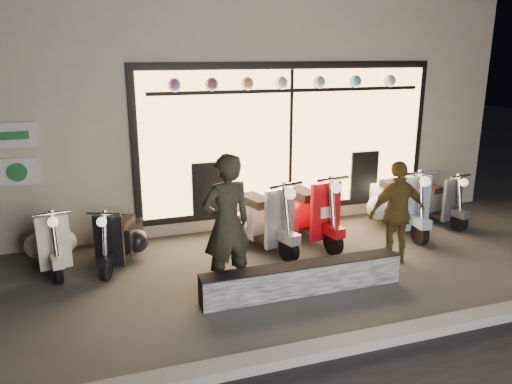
% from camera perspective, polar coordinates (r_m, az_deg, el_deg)
% --- Properties ---
extents(ground, '(40.00, 40.00, 0.00)m').
position_cam_1_polar(ground, '(7.24, 3.69, -9.06)').
color(ground, '#383533').
rests_on(ground, ground).
extents(kerb, '(40.00, 0.25, 0.12)m').
position_cam_1_polar(kerb, '(5.63, 11.73, -16.44)').
color(kerb, slate).
rests_on(kerb, ground).
extents(shop_building, '(10.20, 6.23, 4.20)m').
position_cam_1_polar(shop_building, '(11.38, -5.78, 10.95)').
color(shop_building, beige).
rests_on(shop_building, ground).
extents(graffiti_barrier, '(2.70, 0.28, 0.40)m').
position_cam_1_polar(graffiti_barrier, '(6.59, 5.34, -9.79)').
color(graffiti_barrier, black).
rests_on(graffiti_barrier, ground).
extents(scooter_silver, '(0.80, 1.59, 1.14)m').
position_cam_1_polar(scooter_silver, '(8.03, 0.14, -2.97)').
color(scooter_silver, black).
rests_on(scooter_silver, ground).
extents(scooter_red, '(0.68, 1.63, 1.16)m').
position_cam_1_polar(scooter_red, '(8.39, 5.49, -2.16)').
color(scooter_red, black).
rests_on(scooter_red, ground).
extents(scooter_black, '(0.75, 1.26, 0.92)m').
position_cam_1_polar(scooter_black, '(7.70, -15.09, -5.06)').
color(scooter_black, black).
rests_on(scooter_black, ground).
extents(scooter_cream, '(0.56, 1.34, 0.95)m').
position_cam_1_polar(scooter_cream, '(7.89, -22.39, -5.14)').
color(scooter_cream, black).
rests_on(scooter_cream, ground).
extents(scooter_blue, '(0.60, 1.61, 1.15)m').
position_cam_1_polar(scooter_blue, '(9.15, 15.70, -1.20)').
color(scooter_blue, black).
rests_on(scooter_blue, ground).
extents(scooter_grey, '(0.59, 1.33, 0.95)m').
position_cam_1_polar(scooter_grey, '(9.79, 19.21, -0.89)').
color(scooter_grey, black).
rests_on(scooter_grey, ground).
extents(man, '(0.74, 0.56, 1.84)m').
position_cam_1_polar(man, '(6.36, -3.36, -3.70)').
color(man, black).
rests_on(man, ground).
extents(woman, '(0.91, 0.40, 1.54)m').
position_cam_1_polar(woman, '(7.55, 15.85, -2.31)').
color(woman, brown).
rests_on(woman, ground).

